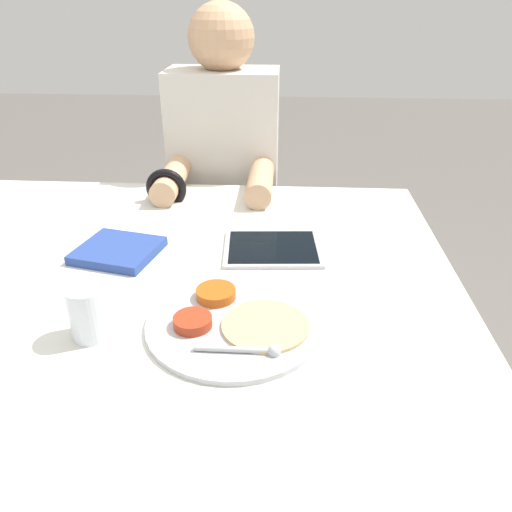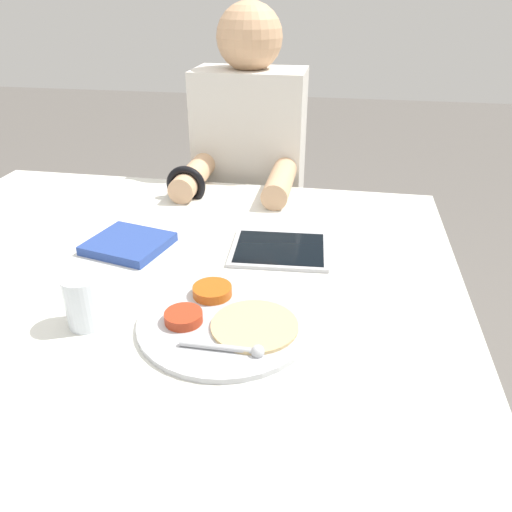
% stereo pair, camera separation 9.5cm
% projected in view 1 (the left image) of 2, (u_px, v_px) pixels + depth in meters
% --- Properties ---
extents(dining_table, '(1.27, 1.07, 0.78)m').
position_uv_depth(dining_table, '(158.00, 418.00, 1.18)').
color(dining_table, silver).
rests_on(dining_table, ground_plane).
extents(thali_tray, '(0.30, 0.30, 0.03)m').
position_uv_depth(thali_tray, '(234.00, 321.00, 0.85)').
color(thali_tray, '#B7BABF').
rests_on(thali_tray, dining_table).
extents(red_notebook, '(0.19, 0.18, 0.02)m').
position_uv_depth(red_notebook, '(118.00, 251.00, 1.08)').
color(red_notebook, silver).
rests_on(red_notebook, dining_table).
extents(tablet_device, '(0.22, 0.19, 0.01)m').
position_uv_depth(tablet_device, '(273.00, 248.00, 1.10)').
color(tablet_device, '#B7B7BC').
rests_on(tablet_device, dining_table).
extents(person_diner, '(0.35, 0.45, 1.26)m').
position_uv_depth(person_diner, '(226.00, 218.00, 1.68)').
color(person_diner, black).
rests_on(person_diner, ground_plane).
extents(drinking_glass, '(0.06, 0.06, 0.09)m').
position_uv_depth(drinking_glass, '(89.00, 312.00, 0.81)').
color(drinking_glass, silver).
rests_on(drinking_glass, dining_table).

